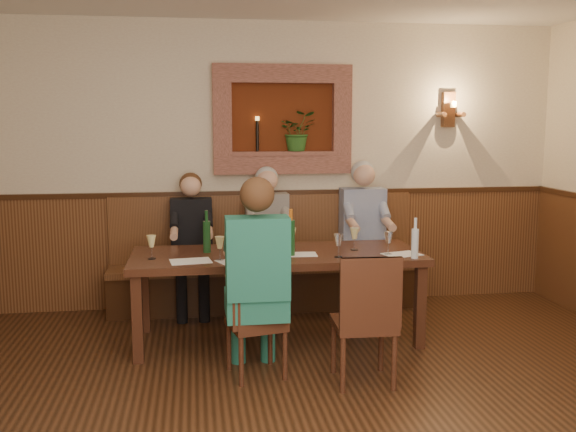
% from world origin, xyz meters
% --- Properties ---
extents(room_shell, '(6.04, 6.04, 2.82)m').
position_xyz_m(room_shell, '(0.00, 0.00, 1.89)').
color(room_shell, beige).
rests_on(room_shell, ground).
extents(wainscoting, '(6.02, 6.02, 1.15)m').
position_xyz_m(wainscoting, '(0.00, -0.00, 0.59)').
color(wainscoting, '#4C2915').
rests_on(wainscoting, ground).
extents(wall_niche, '(1.36, 0.30, 1.06)m').
position_xyz_m(wall_niche, '(0.24, 2.94, 1.81)').
color(wall_niche, '#58210C').
rests_on(wall_niche, ground).
extents(wall_sconce, '(0.25, 0.20, 0.35)m').
position_xyz_m(wall_sconce, '(1.90, 2.93, 1.94)').
color(wall_sconce, '#4C2915').
rests_on(wall_sconce, ground).
extents(dining_table, '(2.40, 0.90, 0.75)m').
position_xyz_m(dining_table, '(0.00, 1.85, 0.68)').
color(dining_table, black).
rests_on(dining_table, ground).
extents(bench, '(3.00, 0.45, 1.11)m').
position_xyz_m(bench, '(0.00, 2.79, 0.33)').
color(bench, '#381E0F').
rests_on(bench, ground).
extents(chair_near_left, '(0.45, 0.45, 0.86)m').
position_xyz_m(chair_near_left, '(-0.24, 1.09, 0.25)').
color(chair_near_left, black).
rests_on(chair_near_left, ground).
extents(chair_near_right, '(0.43, 0.43, 0.94)m').
position_xyz_m(chair_near_right, '(0.49, 0.86, 0.27)').
color(chair_near_right, black).
rests_on(chair_near_right, ground).
extents(person_bench_left, '(0.39, 0.48, 1.35)m').
position_xyz_m(person_bench_left, '(-0.70, 2.69, 0.56)').
color(person_bench_left, black).
rests_on(person_bench_left, ground).
extents(person_bench_mid, '(0.41, 0.50, 1.40)m').
position_xyz_m(person_bench_mid, '(0.02, 2.69, 0.58)').
color(person_bench_mid, '#585251').
rests_on(person_bench_mid, ground).
extents(person_bench_right, '(0.43, 0.53, 1.45)m').
position_xyz_m(person_bench_right, '(0.98, 2.69, 0.60)').
color(person_bench_right, navy).
rests_on(person_bench_right, ground).
extents(person_chair_front, '(0.44, 0.53, 1.46)m').
position_xyz_m(person_chair_front, '(-0.25, 1.07, 0.61)').
color(person_chair_front, '#195759').
rests_on(person_chair_front, ground).
extents(spittoon_bucket, '(0.20, 0.20, 0.22)m').
position_xyz_m(spittoon_bucket, '(-0.19, 1.71, 0.86)').
color(spittoon_bucket, red).
rests_on(spittoon_bucket, dining_table).
extents(wine_bottle_green_a, '(0.08, 0.08, 0.38)m').
position_xyz_m(wine_bottle_green_a, '(0.10, 1.72, 0.91)').
color(wine_bottle_green_a, '#19471E').
rests_on(wine_bottle_green_a, dining_table).
extents(wine_bottle_green_b, '(0.06, 0.06, 0.35)m').
position_xyz_m(wine_bottle_green_b, '(-0.58, 1.95, 0.89)').
color(wine_bottle_green_b, '#19471E').
rests_on(wine_bottle_green_b, dining_table).
extents(water_bottle, '(0.07, 0.07, 0.33)m').
position_xyz_m(water_bottle, '(1.06, 1.48, 0.88)').
color(water_bottle, silver).
rests_on(water_bottle, dining_table).
extents(tasting_sheet_a, '(0.34, 0.26, 0.00)m').
position_xyz_m(tasting_sheet_a, '(-0.71, 1.62, 0.75)').
color(tasting_sheet_a, white).
rests_on(tasting_sheet_a, dining_table).
extents(tasting_sheet_b, '(0.28, 0.21, 0.00)m').
position_xyz_m(tasting_sheet_b, '(0.18, 1.75, 0.75)').
color(tasting_sheet_b, white).
rests_on(tasting_sheet_b, dining_table).
extents(tasting_sheet_c, '(0.34, 0.28, 0.00)m').
position_xyz_m(tasting_sheet_c, '(1.01, 1.63, 0.75)').
color(tasting_sheet_c, white).
rests_on(tasting_sheet_c, dining_table).
extents(tasting_sheet_d, '(0.38, 0.33, 0.00)m').
position_xyz_m(tasting_sheet_d, '(-0.34, 1.57, 0.75)').
color(tasting_sheet_d, white).
rests_on(tasting_sheet_d, dining_table).
extents(wine_glass_0, '(0.08, 0.08, 0.19)m').
position_xyz_m(wine_glass_0, '(-0.27, 1.59, 0.85)').
color(wine_glass_0, '#D6C87F').
rests_on(wine_glass_0, dining_table).
extents(wine_glass_1, '(0.08, 0.08, 0.19)m').
position_xyz_m(wine_glass_1, '(0.66, 1.87, 0.85)').
color(wine_glass_1, '#D6C87F').
rests_on(wine_glass_1, dining_table).
extents(wine_glass_2, '(0.08, 0.08, 0.19)m').
position_xyz_m(wine_glass_2, '(-0.33, 1.96, 0.85)').
color(wine_glass_2, white).
rests_on(wine_glass_2, dining_table).
extents(wine_glass_3, '(0.08, 0.08, 0.19)m').
position_xyz_m(wine_glass_3, '(-0.48, 1.62, 0.85)').
color(wine_glass_3, '#D6C87F').
rests_on(wine_glass_3, dining_table).
extents(wine_glass_4, '(0.08, 0.08, 0.19)m').
position_xyz_m(wine_glass_4, '(0.47, 1.60, 0.85)').
color(wine_glass_4, white).
rests_on(wine_glass_4, dining_table).
extents(wine_glass_5, '(0.08, 0.08, 0.19)m').
position_xyz_m(wine_glass_5, '(-0.11, 1.73, 0.85)').
color(wine_glass_5, '#D6C87F').
rests_on(wine_glass_5, dining_table).
extents(wine_glass_6, '(0.08, 0.08, 0.19)m').
position_xyz_m(wine_glass_6, '(-1.02, 1.75, 0.85)').
color(wine_glass_6, '#D6C87F').
rests_on(wine_glass_6, dining_table).
extents(wine_glass_7, '(0.08, 0.08, 0.19)m').
position_xyz_m(wine_glass_7, '(0.14, 1.96, 0.85)').
color(wine_glass_7, '#D6C87F').
rests_on(wine_glass_7, dining_table).
extents(wine_glass_8, '(0.08, 0.08, 0.19)m').
position_xyz_m(wine_glass_8, '(0.89, 1.65, 0.85)').
color(wine_glass_8, white).
rests_on(wine_glass_8, dining_table).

